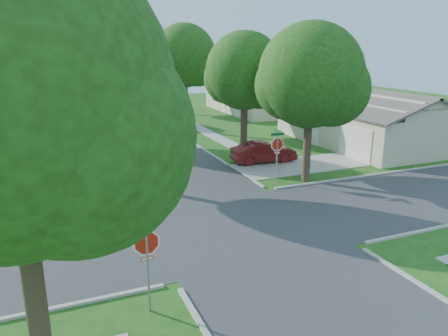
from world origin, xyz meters
name	(u,v)px	position (x,y,z in m)	size (l,w,h in m)	color
ground	(233,226)	(0.00, 0.00, 0.00)	(100.00, 100.00, 0.00)	#1A5016
road_ns	(233,226)	(0.00, 0.00, 0.00)	(7.00, 100.00, 0.02)	#333335
sidewalk_ne	(184,121)	(6.10, 26.00, 0.02)	(1.20, 40.00, 0.04)	#9E9B91
sidewalk_nw	(55,130)	(-6.10, 26.00, 0.02)	(1.20, 40.00, 0.04)	#9E9B91
driveway	(302,165)	(7.90, 7.10, 0.03)	(8.80, 3.60, 0.05)	#9E9B91
stop_sign_sw	(147,247)	(-4.70, -4.70, 2.03)	(1.05, 0.80, 2.98)	gray
stop_sign_ne	(277,147)	(4.70, 4.70, 2.03)	(1.05, 0.80, 2.98)	gray
tree_e_near	(245,74)	(4.75, 9.01, 5.64)	(4.97, 4.80, 8.28)	#38281C
tree_e_mid	(185,59)	(4.76, 21.01, 6.25)	(5.59, 5.40, 9.21)	#38281C
tree_e_far	(150,58)	(4.75, 34.01, 5.98)	(5.17, 5.00, 8.72)	#38281C
tree_w_near	(85,70)	(-4.64, 9.01, 6.12)	(5.38, 5.20, 8.97)	#38281C
tree_w_mid	(69,57)	(-4.64, 21.01, 6.49)	(5.80, 5.60, 9.56)	#38281C
tree_w_far	(61,63)	(-4.65, 34.01, 5.51)	(4.76, 4.60, 8.04)	#38281C
tree_sw_corner	(14,111)	(-7.44, -6.99, 6.26)	(6.21, 6.00, 9.55)	#38281C
tree_ne_corner	(312,80)	(6.36, 4.21, 5.59)	(5.80, 5.60, 8.66)	#38281C
house_ne_near	(365,123)	(15.99, 11.00, 1.52)	(8.42, 13.60, 4.23)	beige
house_ne_far	(259,98)	(15.99, 29.00, 1.52)	(8.42, 13.60, 4.23)	beige
car_driveway	(264,152)	(6.00, 8.70, 0.69)	(1.47, 4.22, 1.39)	#5D1313
car_curb_east	(156,114)	(3.20, 26.08, 0.81)	(1.92, 4.78, 1.63)	black
car_curb_west	(88,97)	(-1.20, 45.22, 0.62)	(1.75, 4.30, 1.25)	black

